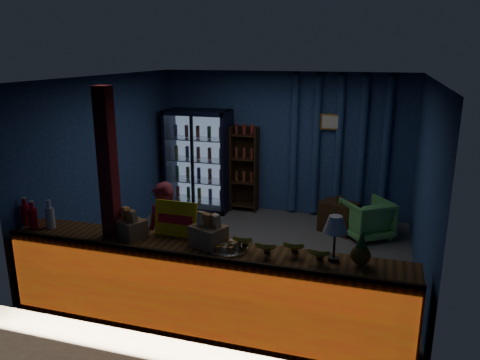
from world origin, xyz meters
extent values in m
plane|color=#515154|center=(0.00, 0.00, 0.00)|extent=(4.60, 4.60, 0.00)
plane|color=navy|center=(0.00, 2.20, 1.30)|extent=(4.60, 0.00, 4.60)
plane|color=navy|center=(0.00, -2.20, 1.30)|extent=(4.60, 0.00, 4.60)
plane|color=navy|center=(-2.30, 0.00, 1.30)|extent=(0.00, 4.40, 4.40)
plane|color=navy|center=(2.30, 0.00, 1.30)|extent=(0.00, 4.40, 4.40)
plane|color=#472D19|center=(0.00, 0.00, 2.60)|extent=(4.60, 4.60, 0.00)
cube|color=brown|center=(0.00, -1.90, 0.47)|extent=(4.40, 0.55, 0.95)
cube|color=red|center=(0.00, -2.19, 0.47)|extent=(4.35, 0.02, 0.81)
cube|color=#311B0F|center=(0.00, -2.17, 0.97)|extent=(4.40, 0.04, 0.04)
cube|color=maroon|center=(-1.05, -1.90, 1.30)|extent=(0.16, 0.16, 2.60)
cube|color=black|center=(-1.55, 2.12, 0.95)|extent=(1.20, 0.06, 1.90)
cube|color=black|center=(-2.12, 1.85, 0.95)|extent=(0.06, 0.60, 1.90)
cube|color=black|center=(-0.98, 1.85, 0.95)|extent=(0.06, 0.60, 1.90)
cube|color=black|center=(-1.55, 1.85, 1.86)|extent=(1.20, 0.60, 0.08)
cube|color=black|center=(-1.55, 1.85, 0.04)|extent=(1.20, 0.60, 0.08)
cube|color=#99B2D8|center=(-1.55, 2.07, 0.95)|extent=(1.08, 0.02, 1.74)
cube|color=white|center=(-1.55, 1.57, 0.95)|extent=(1.12, 0.02, 1.78)
cube|color=black|center=(-1.55, 1.55, 0.95)|extent=(0.05, 0.05, 1.80)
cube|color=silver|center=(-1.55, 1.85, 0.17)|extent=(1.08, 0.48, 0.02)
cylinder|color=#A82518|center=(-2.00, 1.85, 0.30)|extent=(0.07, 0.07, 0.22)
cylinder|color=#1C7123|center=(-1.77, 1.85, 0.30)|extent=(0.07, 0.07, 0.22)
cylinder|color=olive|center=(-1.55, 1.85, 0.30)|extent=(0.07, 0.07, 0.22)
cylinder|color=navy|center=(-1.32, 1.85, 0.30)|extent=(0.07, 0.07, 0.22)
cylinder|color=#99311B|center=(-1.10, 1.85, 0.30)|extent=(0.07, 0.07, 0.22)
cube|color=silver|center=(-1.55, 1.85, 0.57)|extent=(1.08, 0.48, 0.02)
cylinder|color=#1C7123|center=(-2.00, 1.85, 0.70)|extent=(0.07, 0.07, 0.22)
cylinder|color=olive|center=(-1.77, 1.85, 0.70)|extent=(0.07, 0.07, 0.22)
cylinder|color=navy|center=(-1.55, 1.85, 0.70)|extent=(0.07, 0.07, 0.22)
cylinder|color=#99311B|center=(-1.32, 1.85, 0.70)|extent=(0.07, 0.07, 0.22)
cylinder|color=#A82518|center=(-1.10, 1.85, 0.70)|extent=(0.07, 0.07, 0.22)
cube|color=silver|center=(-1.55, 1.85, 0.97)|extent=(1.08, 0.48, 0.02)
cylinder|color=olive|center=(-2.00, 1.85, 1.10)|extent=(0.07, 0.07, 0.22)
cylinder|color=navy|center=(-1.77, 1.85, 1.10)|extent=(0.07, 0.07, 0.22)
cylinder|color=#99311B|center=(-1.55, 1.85, 1.10)|extent=(0.07, 0.07, 0.22)
cylinder|color=#A82518|center=(-1.32, 1.85, 1.10)|extent=(0.07, 0.07, 0.22)
cylinder|color=#1C7123|center=(-1.10, 1.85, 1.10)|extent=(0.07, 0.07, 0.22)
cube|color=silver|center=(-1.55, 1.85, 1.37)|extent=(1.08, 0.48, 0.02)
cylinder|color=navy|center=(-2.00, 1.85, 1.50)|extent=(0.07, 0.07, 0.22)
cylinder|color=#99311B|center=(-1.77, 1.85, 1.50)|extent=(0.07, 0.07, 0.22)
cylinder|color=#A82518|center=(-1.55, 1.85, 1.50)|extent=(0.07, 0.07, 0.22)
cylinder|color=#1C7123|center=(-1.32, 1.85, 1.50)|extent=(0.07, 0.07, 0.22)
cylinder|color=olive|center=(-1.10, 1.85, 1.50)|extent=(0.07, 0.07, 0.22)
cube|color=#311B0F|center=(-0.70, 2.15, 0.80)|extent=(0.50, 0.02, 1.60)
cube|color=#311B0F|center=(-0.93, 2.02, 0.80)|extent=(0.03, 0.28, 1.60)
cube|color=#311B0F|center=(-0.46, 2.02, 0.80)|extent=(0.03, 0.28, 1.60)
cube|color=#311B0F|center=(-0.70, 2.02, 0.10)|extent=(0.46, 0.26, 0.02)
cube|color=#311B0F|center=(-0.70, 2.02, 0.55)|extent=(0.46, 0.26, 0.02)
cube|color=#311B0F|center=(-0.70, 2.02, 1.00)|extent=(0.46, 0.26, 0.02)
cube|color=#311B0F|center=(-0.70, 2.02, 1.45)|extent=(0.46, 0.26, 0.02)
cylinder|color=navy|center=(0.20, 2.14, 1.30)|extent=(0.14, 0.14, 2.50)
cylinder|color=navy|center=(0.60, 2.14, 1.30)|extent=(0.14, 0.14, 2.50)
cylinder|color=navy|center=(1.00, 2.14, 1.30)|extent=(0.14, 0.14, 2.50)
cylinder|color=navy|center=(1.40, 2.14, 1.30)|extent=(0.14, 0.14, 2.50)
cylinder|color=navy|center=(1.80, 2.14, 1.30)|extent=(0.14, 0.14, 2.50)
cube|color=gold|center=(0.85, 2.10, 1.75)|extent=(0.36, 0.03, 0.28)
cube|color=silver|center=(0.85, 2.08, 1.75)|extent=(0.30, 0.01, 0.22)
imported|color=maroon|center=(-0.70, -1.36, 0.72)|extent=(0.58, 0.44, 1.44)
imported|color=#58B15B|center=(1.59, 1.30, 0.32)|extent=(0.96, 0.97, 0.64)
cube|color=#311B0F|center=(1.13, 1.41, 0.26)|extent=(0.69, 0.61, 0.52)
cylinder|color=#311B0F|center=(1.13, 1.41, 0.57)|extent=(0.10, 0.10, 0.10)
cube|color=yellow|center=(-0.38, -1.68, 1.15)|extent=(0.49, 0.11, 0.39)
cube|color=red|center=(-0.38, -1.70, 1.15)|extent=(0.41, 0.04, 0.10)
cylinder|color=red|center=(-2.22, -1.90, 1.07)|extent=(0.10, 0.10, 0.24)
cylinder|color=red|center=(-2.22, -1.90, 1.24)|extent=(0.05, 0.05, 0.09)
cylinder|color=white|center=(-2.22, -1.90, 1.28)|extent=(0.05, 0.05, 0.02)
cylinder|color=red|center=(-2.05, -1.98, 1.07)|extent=(0.10, 0.10, 0.24)
cylinder|color=red|center=(-2.05, -1.98, 1.24)|extent=(0.05, 0.05, 0.09)
cylinder|color=white|center=(-2.05, -1.98, 1.28)|extent=(0.05, 0.05, 0.02)
cylinder|color=silver|center=(-1.88, -1.90, 1.07)|extent=(0.10, 0.10, 0.24)
cylinder|color=silver|center=(-1.88, -1.90, 1.24)|extent=(0.05, 0.05, 0.09)
cylinder|color=white|center=(-1.88, -1.90, 1.28)|extent=(0.05, 0.05, 0.02)
cube|color=#AA8552|center=(0.06, -1.83, 1.06)|extent=(0.42, 0.38, 0.22)
cube|color=orange|center=(-0.02, -1.80, 1.24)|extent=(0.11, 0.09, 0.14)
cube|color=#BD6E23|center=(0.06, -1.83, 1.24)|extent=(0.11, 0.09, 0.14)
cube|color=orange|center=(0.14, -1.86, 1.24)|extent=(0.11, 0.09, 0.14)
cube|color=#AA8552|center=(-0.84, -1.87, 1.05)|extent=(0.39, 0.36, 0.20)
cube|color=orange|center=(-0.92, -1.83, 1.21)|extent=(0.10, 0.08, 0.13)
cube|color=#BD6E23|center=(-0.84, -1.87, 1.21)|extent=(0.10, 0.08, 0.13)
cube|color=orange|center=(-0.77, -1.90, 1.21)|extent=(0.10, 0.08, 0.13)
cylinder|color=silver|center=(0.29, -1.88, 0.96)|extent=(0.43, 0.43, 0.02)
cube|color=orange|center=(0.38, -1.88, 1.00)|extent=(0.09, 0.06, 0.05)
cube|color=#BD6E23|center=(0.35, -1.82, 1.00)|extent=(0.11, 0.11, 0.05)
cube|color=orange|center=(0.29, -1.80, 1.00)|extent=(0.06, 0.09, 0.05)
cube|color=#BD6E23|center=(0.23, -1.82, 1.00)|extent=(0.11, 0.11, 0.05)
cube|color=orange|center=(0.21, -1.88, 1.00)|extent=(0.09, 0.06, 0.05)
cube|color=#BD6E23|center=(0.23, -1.94, 1.00)|extent=(0.11, 0.11, 0.05)
cube|color=orange|center=(0.29, -1.97, 1.00)|extent=(0.06, 0.09, 0.05)
cube|color=#BD6E23|center=(0.35, -1.94, 1.00)|extent=(0.11, 0.11, 0.05)
cylinder|color=black|center=(1.37, -1.82, 0.97)|extent=(0.11, 0.11, 0.04)
cylinder|color=black|center=(1.37, -1.82, 1.13)|extent=(0.02, 0.02, 0.33)
cone|color=white|center=(1.37, -1.82, 1.33)|extent=(0.24, 0.24, 0.16)
sphere|color=olive|center=(1.62, -1.85, 1.06)|extent=(0.19, 0.19, 0.19)
cone|color=#245E20|center=(1.62, -1.85, 1.22)|extent=(0.11, 0.11, 0.15)
camera|label=1|loc=(1.74, -6.12, 2.93)|focal=35.00mm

